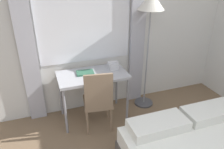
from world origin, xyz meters
TOP-DOWN VIEW (x-y plane):
  - wall_back_with_window at (-0.02, 2.71)m, footprint 5.41×0.13m
  - desk at (-0.20, 2.35)m, footprint 1.02×0.56m
  - desk_chair at (-0.21, 2.04)m, footprint 0.46×0.46m
  - standing_lamp at (0.72, 2.42)m, footprint 0.39×0.39m
  - telephone at (0.14, 2.42)m, footprint 0.16×0.16m
  - book at (-0.30, 2.40)m, footprint 0.26×0.20m

SIDE VIEW (x-z plane):
  - desk_chair at x=-0.21m, z-range 0.05..1.00m
  - desk at x=-0.20m, z-range 0.31..1.08m
  - book at x=-0.30m, z-range 0.77..0.79m
  - telephone at x=0.14m, z-range 0.76..0.88m
  - wall_back_with_window at x=-0.02m, z-range 0.00..2.70m
  - standing_lamp at x=0.72m, z-range 0.67..2.54m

